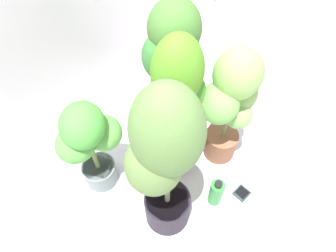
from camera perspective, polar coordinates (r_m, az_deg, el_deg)
ground_plane at (r=1.96m, az=2.52°, el=-7.81°), size 8.00×8.00×0.00m
potted_plant_back_left at (r=1.62m, az=-14.32°, el=-2.85°), size 0.42×0.33×0.66m
potted_plant_front_right at (r=1.63m, az=11.49°, el=4.27°), size 0.38×0.33×0.84m
potted_plant_front_left at (r=1.25m, az=-0.77°, el=-6.48°), size 0.42×0.39×1.05m
potted_plant_back_right at (r=1.84m, az=0.48°, el=13.89°), size 0.44×0.43×0.85m
potted_plant_center at (r=1.51m, az=1.45°, el=4.85°), size 0.35×0.29×0.96m
hygrometer_box at (r=1.92m, az=13.47°, el=-12.00°), size 0.09×0.09×0.03m
nutrient_bottle at (r=1.79m, az=8.86°, el=-12.06°), size 0.08×0.08×0.22m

